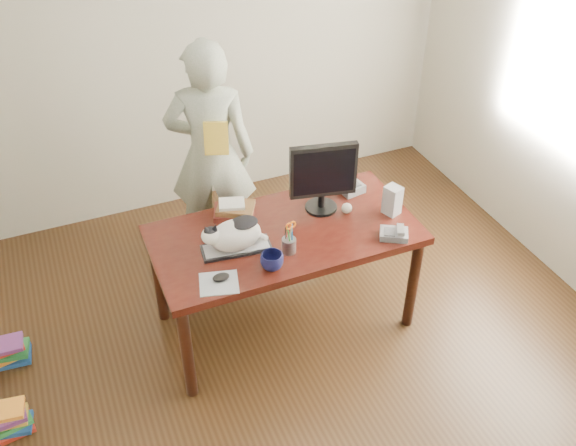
% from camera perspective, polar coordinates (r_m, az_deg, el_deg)
% --- Properties ---
extents(room, '(4.50, 4.50, 4.50)m').
position_cam_1_polar(room, '(3.06, 3.99, 1.71)').
color(room, black).
rests_on(room, ground).
extents(desk, '(1.60, 0.80, 0.75)m').
position_cam_1_polar(desk, '(4.00, -0.71, -1.80)').
color(desk, black).
rests_on(desk, ground).
extents(keyboard, '(0.42, 0.20, 0.02)m').
position_cam_1_polar(keyboard, '(3.72, -4.61, -2.23)').
color(keyboard, black).
rests_on(keyboard, desk).
extents(cat, '(0.40, 0.22, 0.22)m').
position_cam_1_polar(cat, '(3.65, -4.88, -1.00)').
color(cat, white).
rests_on(cat, keyboard).
extents(monitor, '(0.41, 0.24, 0.47)m').
position_cam_1_polar(monitor, '(3.89, 3.14, 4.32)').
color(monitor, black).
rests_on(monitor, desk).
extents(pen_cup, '(0.10, 0.10, 0.21)m').
position_cam_1_polar(pen_cup, '(3.67, 0.09, -1.85)').
color(pen_cup, gray).
rests_on(pen_cup, desk).
extents(mousepad, '(0.25, 0.24, 0.00)m').
position_cam_1_polar(mousepad, '(3.52, -6.17, -5.34)').
color(mousepad, '#A1A7AC').
rests_on(mousepad, desk).
extents(mouse, '(0.11, 0.08, 0.04)m').
position_cam_1_polar(mouse, '(3.52, -5.98, -4.81)').
color(mouse, black).
rests_on(mouse, mousepad).
extents(coffee_mug, '(0.18, 0.18, 0.10)m').
position_cam_1_polar(coffee_mug, '(3.56, -1.44, -3.41)').
color(coffee_mug, '#0D0F36').
rests_on(coffee_mug, desk).
extents(phone, '(0.20, 0.18, 0.08)m').
position_cam_1_polar(phone, '(3.85, 9.45, -0.93)').
color(phone, slate).
rests_on(phone, desk).
extents(speaker, '(0.11, 0.12, 0.19)m').
position_cam_1_polar(speaker, '(4.00, 9.26, 2.02)').
color(speaker, '#9E9EA1').
rests_on(speaker, desk).
extents(baseball, '(0.07, 0.07, 0.07)m').
position_cam_1_polar(baseball, '(4.00, 5.25, 1.32)').
color(baseball, beige).
rests_on(baseball, desk).
extents(book_stack, '(0.29, 0.26, 0.09)m').
position_cam_1_polar(book_stack, '(3.98, -4.79, 1.20)').
color(book_stack, '#4A1713').
rests_on(book_stack, desk).
extents(calculator, '(0.18, 0.22, 0.06)m').
position_cam_1_polar(calculator, '(4.22, 5.38, 3.35)').
color(calculator, slate).
rests_on(calculator, desk).
extents(person, '(0.71, 0.58, 1.66)m').
position_cam_1_polar(person, '(4.46, -6.87, 6.04)').
color(person, beige).
rests_on(person, ground).
extents(held_book, '(0.18, 0.14, 0.22)m').
position_cam_1_polar(held_book, '(4.21, -6.40, 7.49)').
color(held_book, gold).
rests_on(held_book, person).
extents(book_pile_a, '(0.27, 0.22, 0.18)m').
position_cam_1_polar(book_pile_a, '(4.04, -23.58, -15.79)').
color(book_pile_a, red).
rests_on(book_pile_a, ground).
extents(book_pile_b, '(0.26, 0.20, 0.15)m').
position_cam_1_polar(book_pile_b, '(4.42, -23.59, -10.40)').
color(book_pile_b, '#194697').
rests_on(book_pile_b, ground).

